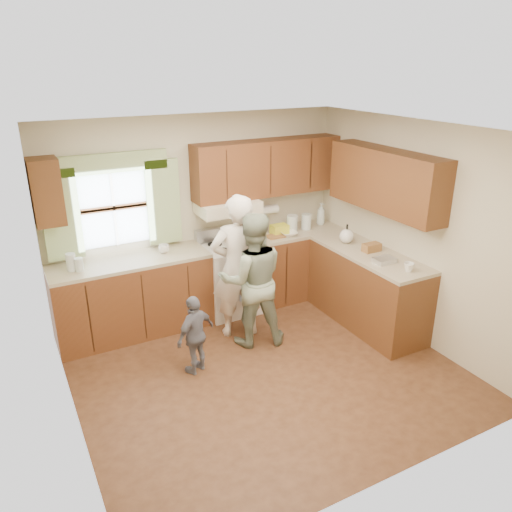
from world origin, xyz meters
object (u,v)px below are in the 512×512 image
child (196,334)px  woman_left (238,267)px  stove (232,276)px  woman_right (252,280)px

child → woman_left: bearing=-171.5°
woman_left → child: bearing=46.6°
stove → woman_left: size_ratio=0.62×
woman_right → child: woman_right is taller
stove → woman_left: (-0.20, -0.59, 0.39)m
woman_left → woman_right: size_ratio=1.10×
stove → woman_right: size_ratio=0.68×
woman_left → child: 0.99m
stove → child: (-0.94, -1.10, -0.03)m
stove → woman_right: bearing=-99.8°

